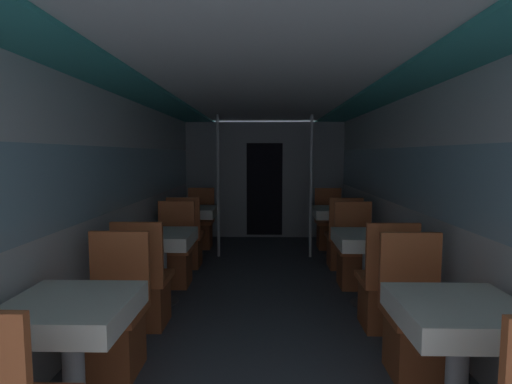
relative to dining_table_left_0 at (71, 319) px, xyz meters
name	(u,v)px	position (x,y,z in m)	size (l,w,h in m)	color
wall_left	(128,195)	(-0.40, 2.09, 0.45)	(0.05, 8.27, 2.06)	silver
wall_right	(402,196)	(2.47, 2.09, 0.45)	(0.05, 8.27, 2.06)	silver
ceiling_panel	(264,94)	(1.03, 2.09, 1.50)	(2.87, 8.27, 0.07)	silver
bulkhead_far	(264,180)	(1.03, 5.11, 0.42)	(2.81, 0.09, 2.06)	gray
dining_table_left_0	(71,319)	(0.00, 0.00, 0.00)	(0.65, 0.65, 0.72)	#4C4C51
chair_left_far_0	(113,331)	(0.00, 0.56, -0.32)	(0.43, 0.43, 0.95)	brown
dining_table_left_1	(161,243)	(0.00, 1.84, 0.00)	(0.65, 0.65, 0.72)	#4C4C51
chair_left_near_1	(145,294)	(0.00, 1.28, -0.32)	(0.43, 0.43, 0.95)	brown
chair_left_far_1	(174,260)	(0.00, 2.40, -0.32)	(0.43, 0.43, 0.95)	brown
dining_table_left_2	(193,215)	(0.00, 3.68, 0.00)	(0.65, 0.65, 0.72)	#4C4C51
chair_left_near_2	(186,245)	(0.00, 3.12, -0.32)	(0.43, 0.43, 0.95)	brown
chair_left_far_2	(200,230)	(0.00, 4.24, -0.32)	(0.43, 0.43, 0.95)	brown
support_pole_left_2	(218,186)	(0.36, 3.68, 0.42)	(0.04, 0.04, 2.06)	silver
dining_table_right_0	(459,323)	(2.06, 0.00, 0.00)	(0.65, 0.65, 0.72)	#4C4C51
chair_right_far_0	(417,334)	(2.06, 0.56, -0.32)	(0.43, 0.43, 0.95)	brown
dining_table_right_1	(369,244)	(2.06, 1.84, 0.00)	(0.65, 0.65, 0.72)	#4C4C51
chair_right_near_1	(385,296)	(2.06, 1.28, -0.32)	(0.43, 0.43, 0.95)	brown
chair_right_far_1	(355,261)	(2.06, 2.40, -0.32)	(0.43, 0.43, 0.95)	brown
dining_table_right_2	(336,216)	(2.06, 3.68, 0.00)	(0.65, 0.65, 0.72)	#4C4C51
chair_right_near_2	(343,246)	(2.06, 3.12, -0.32)	(0.43, 0.43, 0.95)	brown
chair_right_far_2	(329,230)	(2.06, 4.24, -0.32)	(0.43, 0.43, 0.95)	brown
support_pole_right_2	(311,187)	(1.70, 3.68, 0.42)	(0.04, 0.04, 2.06)	silver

